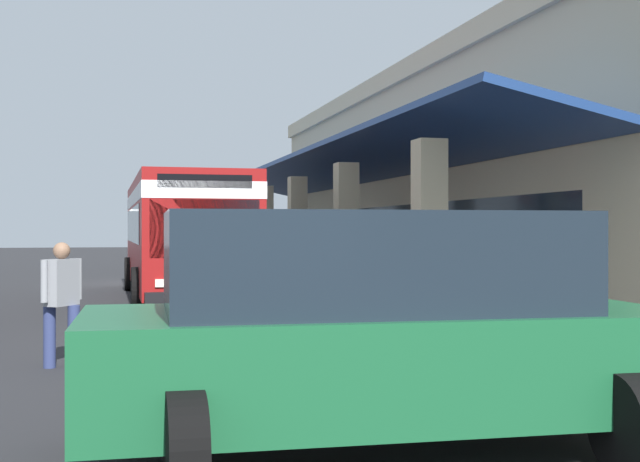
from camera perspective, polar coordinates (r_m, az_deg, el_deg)
ground at (r=30.73m, az=3.17°, el=-3.32°), size 120.00×120.00×0.00m
curb_strip at (r=27.15m, az=-2.12°, el=-3.64°), size 34.76×0.50×0.12m
plaza_building at (r=30.63m, az=15.81°, el=3.28°), size 29.27×16.35×7.06m
transit_bus at (r=22.69m, az=-9.47°, el=0.15°), size 11.22×2.89×3.34m
parked_suv_green at (r=6.86m, az=3.94°, el=-6.69°), size 2.84×4.87×1.97m
pedestrian at (r=11.57m, az=-17.27°, el=-4.36°), size 0.52×0.50×1.66m
potted_palm at (r=33.20m, az=-1.53°, el=-1.98°), size 1.90×1.62×2.24m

